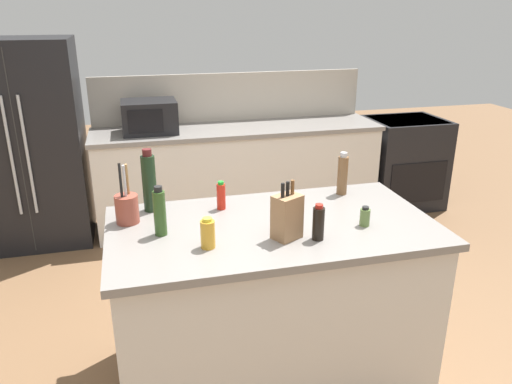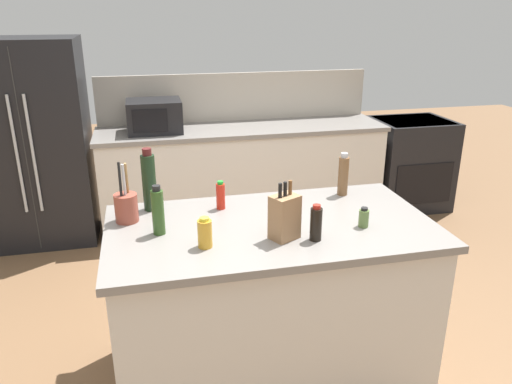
% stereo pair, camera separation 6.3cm
% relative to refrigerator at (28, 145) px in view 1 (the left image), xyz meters
% --- Properties ---
extents(ground_plane, '(14.00, 14.00, 0.00)m').
position_rel_refrigerator_xyz_m(ground_plane, '(1.55, -2.25, -0.88)').
color(ground_plane, brown).
extents(back_counter_run, '(2.69, 0.66, 0.94)m').
position_rel_refrigerator_xyz_m(back_counter_run, '(1.85, -0.05, -0.41)').
color(back_counter_run, beige).
rests_on(back_counter_run, ground_plane).
extents(wall_backsplash, '(2.65, 0.03, 0.46)m').
position_rel_refrigerator_xyz_m(wall_backsplash, '(1.85, 0.27, 0.29)').
color(wall_backsplash, '#B2A899').
rests_on(wall_backsplash, back_counter_run).
extents(kitchen_island, '(1.69, 0.92, 0.94)m').
position_rel_refrigerator_xyz_m(kitchen_island, '(1.55, -2.25, -0.41)').
color(kitchen_island, beige).
rests_on(kitchen_island, ground_plane).
extents(refrigerator, '(0.92, 0.75, 1.76)m').
position_rel_refrigerator_xyz_m(refrigerator, '(0.00, 0.00, 0.00)').
color(refrigerator, black).
rests_on(refrigerator, ground_plane).
extents(range_oven, '(0.76, 0.65, 0.92)m').
position_rel_refrigerator_xyz_m(range_oven, '(3.61, -0.05, -0.41)').
color(range_oven, black).
rests_on(range_oven, ground_plane).
extents(microwave, '(0.48, 0.39, 0.28)m').
position_rel_refrigerator_xyz_m(microwave, '(1.04, -0.05, 0.20)').
color(microwave, black).
rests_on(microwave, back_counter_run).
extents(knife_block, '(0.16, 0.15, 0.29)m').
position_rel_refrigerator_xyz_m(knife_block, '(1.56, -2.43, 0.17)').
color(knife_block, '#936B47').
rests_on(knife_block, kitchen_island).
extents(utensil_crock, '(0.12, 0.12, 0.32)m').
position_rel_refrigerator_xyz_m(utensil_crock, '(0.82, -2.04, 0.14)').
color(utensil_crock, brown).
rests_on(utensil_crock, kitchen_island).
extents(spice_jar_oregano, '(0.05, 0.05, 0.11)m').
position_rel_refrigerator_xyz_m(spice_jar_oregano, '(2.00, -2.39, 0.11)').
color(spice_jar_oregano, '#567038').
rests_on(spice_jar_oregano, kitchen_island).
extents(honey_jar, '(0.07, 0.07, 0.15)m').
position_rel_refrigerator_xyz_m(honey_jar, '(1.18, -2.43, 0.13)').
color(honey_jar, gold).
rests_on(honey_jar, kitchen_island).
extents(hot_sauce_bottle, '(0.05, 0.05, 0.16)m').
position_rel_refrigerator_xyz_m(hot_sauce_bottle, '(1.33, -1.98, 0.13)').
color(hot_sauce_bottle, red).
rests_on(hot_sauce_bottle, kitchen_island).
extents(olive_oil_bottle, '(0.06, 0.06, 0.25)m').
position_rel_refrigerator_xyz_m(olive_oil_bottle, '(0.98, -2.24, 0.18)').
color(olive_oil_bottle, '#2D4C1E').
rests_on(olive_oil_bottle, kitchen_island).
extents(soy_sauce_bottle, '(0.06, 0.06, 0.18)m').
position_rel_refrigerator_xyz_m(soy_sauce_bottle, '(1.71, -2.48, 0.14)').
color(soy_sauce_bottle, black).
rests_on(soy_sauce_bottle, kitchen_island).
extents(pepper_grinder, '(0.06, 0.06, 0.26)m').
position_rel_refrigerator_xyz_m(pepper_grinder, '(2.07, -1.93, 0.18)').
color(pepper_grinder, brown).
rests_on(pepper_grinder, kitchen_island).
extents(wine_bottle, '(0.08, 0.08, 0.35)m').
position_rel_refrigerator_xyz_m(wine_bottle, '(0.95, -1.91, 0.22)').
color(wine_bottle, black).
rests_on(wine_bottle, kitchen_island).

